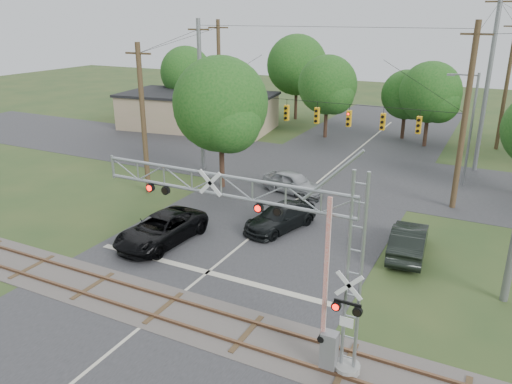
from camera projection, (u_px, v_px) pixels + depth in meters
The scene contains 14 objects.
ground at pixel (133, 334), 19.50m from camera, with size 160.00×160.00×0.00m, color #29411E.
road_main at pixel (251, 237), 27.89m from camera, with size 14.00×90.00×0.02m, color #2A2A2C.
road_cross at pixel (332, 171), 39.63m from camera, with size 90.00×12.00×0.02m, color #2A2A2C.
railroad_track at pixel (164, 308), 21.17m from camera, with size 90.00×3.20×0.17m.
crossing_gantry at pixel (268, 238), 17.19m from camera, with size 10.43×0.94×7.38m.
traffic_signal_span at pixel (329, 110), 34.00m from camera, with size 19.34×0.36×11.50m.
pickup_black at pixel (161, 229), 27.04m from camera, with size 2.63×5.70×1.58m, color black.
car_dark at pixel (281, 217), 28.83m from camera, with size 2.01×4.94×1.43m, color black.
sedan_silver at pixel (293, 182), 34.60m from camera, with size 1.79×4.45×1.52m, color #93969A.
suv_dark at pixel (409, 241), 25.65m from camera, with size 1.70×4.88×1.61m, color black.
commercial_building at pixel (198, 111), 53.83m from camera, with size 17.20×10.46×3.78m.
streetlight at pixel (469, 124), 35.01m from camera, with size 2.14×0.22×8.03m.
utility_poles at pixel (375, 99), 36.04m from camera, with size 27.05×28.45×13.32m.
treeline at pixel (384, 87), 44.68m from camera, with size 52.28×31.75×9.69m.
Camera 1 is at (11.76, -12.49, 11.84)m, focal length 35.00 mm.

